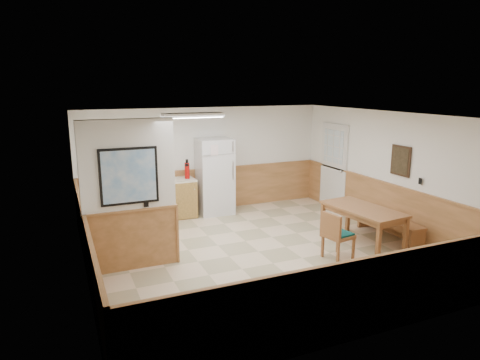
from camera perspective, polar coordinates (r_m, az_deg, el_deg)
name	(u,v)px	position (r m, az deg, el deg)	size (l,w,h in m)	color
ground	(258,251)	(8.04, 2.46, -9.50)	(6.00, 6.00, 0.00)	beige
ceiling	(260,116)	(7.46, 2.64, 8.57)	(6.00, 6.00, 0.02)	silver
back_wall	(205,160)	(10.38, -4.69, 2.73)	(6.00, 0.02, 2.50)	white
right_wall	(390,173)	(9.33, 19.37, 0.94)	(0.02, 6.00, 2.50)	white
left_wall	(81,204)	(6.93, -20.41, -3.03)	(0.02, 6.00, 2.50)	white
wainscot_back	(206,190)	(10.52, -4.58, -1.31)	(6.00, 0.04, 1.00)	#C2844D
wainscot_right	(386,208)	(9.49, 18.95, -3.51)	(0.04, 6.00, 1.00)	#C2844D
wainscot_left	(86,250)	(7.16, -19.79, -8.81)	(0.04, 6.00, 1.00)	#C2844D
partition_wall	(129,197)	(7.19, -14.53, -2.23)	(1.50, 0.20, 2.50)	white
kitchen_counter	(160,199)	(9.94, -10.63, -2.56)	(2.20, 0.61, 1.00)	#B2893F
exterior_door	(334,166)	(10.79, 12.37, 1.79)	(0.07, 1.02, 2.15)	silver
kitchen_window	(115,153)	(9.85, -16.34, 3.50)	(0.80, 0.04, 1.00)	silver
wall_painting	(401,161)	(9.05, 20.62, 2.42)	(0.04, 0.50, 0.60)	#312013
fluorescent_fixture	(193,115)	(8.39, -6.29, 8.58)	(1.20, 0.30, 0.09)	silver
refrigerator	(215,176)	(10.14, -3.39, 0.50)	(0.81, 0.73, 1.80)	silver
dining_table	(363,213)	(8.44, 16.04, -4.20)	(0.96, 1.67, 0.75)	brown
dining_bench	(389,222)	(9.09, 19.30, -5.27)	(0.44, 1.65, 0.45)	brown
dining_chair	(335,232)	(7.71, 12.57, -6.85)	(0.66, 0.50, 0.85)	brown
fire_extinguisher	(187,170)	(9.92, -7.06, 1.32)	(0.15, 0.15, 0.45)	#AA0B09
soap_bottle	(117,180)	(9.64, -16.07, 0.05)	(0.07, 0.07, 0.22)	#1A922A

